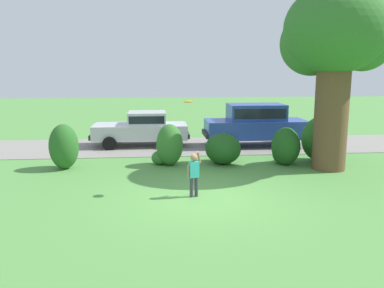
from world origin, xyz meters
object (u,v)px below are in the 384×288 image
at_px(oak_tree_large, 335,40).
at_px(child_thrower, 194,171).
at_px(parked_suv, 256,123).
at_px(frisbee, 189,102).
at_px(parked_sedan, 142,127).

relative_size(oak_tree_large, child_thrower, 4.87).
height_order(parked_suv, child_thrower, parked_suv).
bearing_deg(oak_tree_large, child_thrower, -150.42).
relative_size(parked_suv, frisbee, 16.74).
xyz_separation_m(parked_suv, child_thrower, (-3.48, -7.10, -0.36)).
xyz_separation_m(parked_sedan, parked_suv, (5.11, -0.54, 0.23)).
xyz_separation_m(parked_sedan, frisbee, (1.54, -7.17, 1.73)).
xyz_separation_m(oak_tree_large, child_thrower, (-5.02, -2.85, -3.69)).
relative_size(oak_tree_large, parked_suv, 1.33).
height_order(parked_suv, frisbee, frisbee).
relative_size(parked_sedan, frisbee, 15.67).
distance_m(parked_suv, child_thrower, 7.92).
bearing_deg(parked_suv, child_thrower, -116.09).
relative_size(oak_tree_large, parked_sedan, 1.42).
bearing_deg(frisbee, parked_suv, 61.70).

